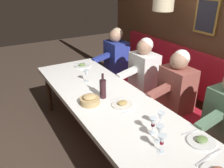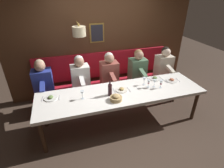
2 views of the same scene
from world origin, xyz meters
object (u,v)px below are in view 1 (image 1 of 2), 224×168
at_px(diner_middle, 177,83).
at_px(diner_farthest, 116,52).
at_px(wine_glass_2, 86,73).
at_px(wine_glass_4, 153,122).
at_px(diner_far, 144,66).
at_px(wine_glass_1, 162,140).
at_px(wine_glass_3, 160,130).
at_px(bread_bowl, 90,100).
at_px(dining_table, 116,110).
at_px(wine_bottle, 103,89).
at_px(wine_glass_0, 161,117).

distance_m(diner_middle, diner_farthest, 1.47).
xyz_separation_m(wine_glass_2, wine_glass_4, (0.03, -1.33, -0.00)).
xyz_separation_m(diner_far, wine_glass_1, (-0.95, -1.47, 0.04)).
height_order(wine_glass_3, bread_bowl, wine_glass_3).
relative_size(dining_table, wine_glass_1, 19.55).
bearing_deg(bread_bowl, diner_far, 23.17).
relative_size(wine_bottle, bread_bowl, 1.36).
relative_size(wine_glass_1, wine_glass_3, 1.00).
relative_size(diner_middle, wine_glass_2, 4.82).
relative_size(diner_farthest, wine_glass_4, 4.82).
bearing_deg(wine_glass_3, wine_bottle, 92.28).
height_order(diner_middle, bread_bowl, diner_middle).
relative_size(diner_farthest, wine_bottle, 2.64).
distance_m(wine_glass_0, wine_bottle, 0.81).
xyz_separation_m(wine_glass_1, wine_glass_4, (0.10, 0.22, 0.00)).
relative_size(diner_far, wine_bottle, 2.64).
bearing_deg(diner_middle, wine_glass_2, 139.32).
xyz_separation_m(diner_far, wine_glass_4, (-0.85, -1.24, 0.04)).
distance_m(wine_glass_1, wine_glass_4, 0.24).
bearing_deg(dining_table, wine_glass_4, -87.23).
relative_size(diner_middle, wine_bottle, 2.64).
bearing_deg(wine_glass_1, wine_glass_3, 56.19).
relative_size(wine_glass_2, bread_bowl, 0.75).
xyz_separation_m(dining_table, wine_glass_4, (0.03, -0.57, 0.17)).
relative_size(wine_glass_2, wine_glass_4, 1.00).
xyz_separation_m(diner_middle, wine_glass_4, (-0.85, -0.57, 0.04)).
height_order(wine_glass_1, wine_bottle, wine_bottle).
bearing_deg(diner_far, diner_middle, -90.00).
bearing_deg(diner_middle, bread_bowl, 169.69).
bearing_deg(wine_glass_4, dining_table, 92.77).
bearing_deg(bread_bowl, wine_glass_2, 68.47).
xyz_separation_m(diner_middle, diner_far, (0.00, 0.68, 0.00)).
height_order(diner_middle, diner_far, same).
bearing_deg(diner_far, wine_bottle, -155.26).
height_order(dining_table, wine_glass_0, wine_glass_0).
height_order(diner_farthest, wine_glass_2, diner_farthest).
xyz_separation_m(wine_glass_3, wine_glass_4, (0.02, 0.12, -0.00)).
bearing_deg(diner_far, wine_glass_1, -122.94).
bearing_deg(wine_glass_1, diner_middle, 39.73).
distance_m(wine_glass_2, wine_glass_4, 1.33).
bearing_deg(wine_glass_2, diner_farthest, 38.50).
height_order(wine_glass_0, wine_glass_4, same).
distance_m(wine_glass_3, wine_bottle, 0.94).
bearing_deg(diner_middle, wine_glass_4, -146.51).
bearing_deg(wine_bottle, dining_table, -82.29).
relative_size(wine_glass_1, wine_bottle, 0.55).
bearing_deg(wine_glass_2, diner_far, -5.56).
bearing_deg(wine_glass_4, wine_glass_2, 91.49).
xyz_separation_m(diner_farthest, wine_glass_1, (-0.95, -2.26, 0.04)).
bearing_deg(wine_glass_3, diner_farthest, 67.81).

